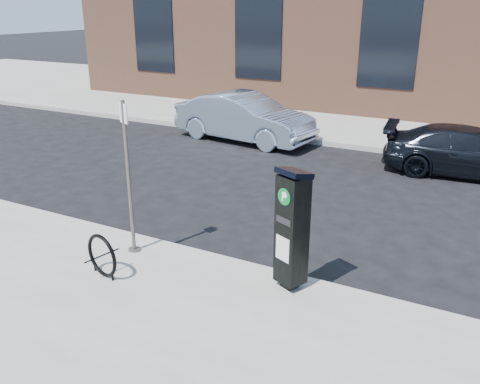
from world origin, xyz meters
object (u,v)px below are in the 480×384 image
Objects in this scene: parking_kiosk at (292,228)px; car_dark at (470,152)px; sign_pole at (129,180)px; car_silver at (244,117)px; bike_rack at (102,256)px.

parking_kiosk is 7.57m from car_dark.
parking_kiosk is 0.44× the size of car_dark.
sign_pole is 0.57× the size of car_silver.
parking_kiosk is at bearing 160.54° from car_dark.
parking_kiosk is at bearing 26.08° from sign_pole.
bike_rack is (-2.65, -1.04, -0.61)m from parking_kiosk.
car_dark is (4.42, 8.39, 0.12)m from bike_rack.
car_silver is (-4.79, 7.75, -0.36)m from parking_kiosk.
car_silver is at bearing 145.97° from parking_kiosk.
car_dark reaches higher than bike_rack.
bike_rack is 9.48m from car_dark.
sign_pole is 3.67× the size of bike_rack.
sign_pole reaches higher than bike_rack.
car_silver is (-2.13, 8.79, 0.25)m from bike_rack.
car_silver is at bearing 127.34° from sign_pole.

